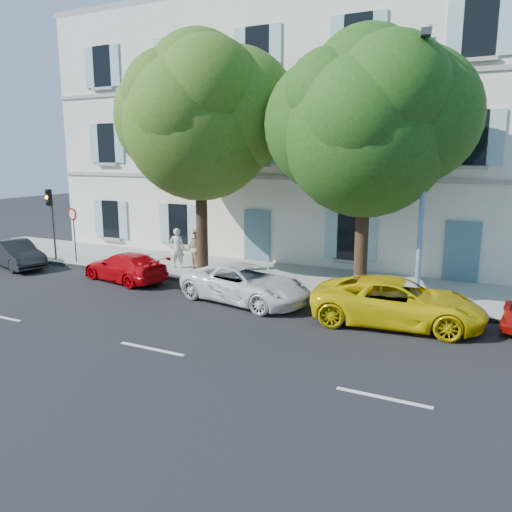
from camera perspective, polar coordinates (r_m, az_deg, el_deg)
The scene contains 15 objects.
ground at distance 16.62m, azimuth -3.25°, elevation -5.94°, with size 90.00×90.00×0.00m, color black.
sidewalk at distance 20.44m, azimuth 2.93°, elevation -2.42°, with size 36.00×4.50×0.15m, color #A09E96.
kerb at distance 18.53m, azimuth 0.24°, elevation -3.84°, with size 36.00×0.16×0.16m, color #9E998E.
building at distance 25.25m, azimuth 8.46°, elevation 13.66°, with size 28.00×7.00×12.00m, color white.
car_dark_sedan at distance 24.82m, azimuth -25.75°, elevation 0.20°, with size 1.30×3.74×1.23m, color black.
car_red_coupe at distance 20.65m, azimuth -14.74°, elevation -1.21°, with size 1.62×3.98×1.15m, color #C1050C.
car_white_coupe at distance 17.12m, azimuth -1.22°, elevation -3.16°, with size 2.14×4.64×1.29m, color white.
car_yellow_supercar at distance 15.42m, azimuth 15.81°, elevation -5.07°, with size 2.30×4.99×1.39m, color yellow.
tree_left at distance 20.51m, azimuth -6.45°, elevation 14.67°, with size 6.01×6.01×9.32m.
tree_right at distance 17.32m, azimuth 12.46°, elevation 13.55°, with size 5.59×5.59×8.62m.
traffic_light at distance 25.06m, azimuth -22.44°, elevation 5.00°, with size 0.29×0.37×3.29m.
road_sign at distance 24.21m, azimuth -20.15°, elevation 3.56°, with size 0.57×0.15×2.48m.
street_lamp at distance 16.39m, azimuth 18.70°, elevation 10.43°, with size 0.34×1.77×8.28m.
pedestrian_a at distance 21.87m, azimuth -8.99°, elevation 0.91°, with size 0.64×0.42×1.75m, color silver.
pedestrian_b at distance 21.57m, azimuth -6.74°, elevation 0.88°, with size 0.87×0.68×1.78m, color tan.
Camera 1 is at (7.90, -13.76, 4.94)m, focal length 35.00 mm.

